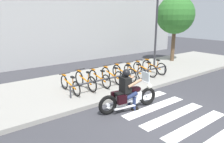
{
  "coord_description": "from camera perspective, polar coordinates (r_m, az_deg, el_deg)",
  "views": [
    {
      "loc": [
        -4.77,
        -3.66,
        3.08
      ],
      "look_at": [
        0.37,
        3.14,
        0.83
      ],
      "focal_mm": 33.02,
      "sensor_mm": 36.0,
      "label": 1
    }
  ],
  "objects": [
    {
      "name": "ground_plane",
      "position": [
        6.75,
        14.04,
        -12.85
      ],
      "size": [
        48.0,
        48.0,
        0.0
      ],
      "primitive_type": "plane",
      "color": "#38383D"
    },
    {
      "name": "sidewalk",
      "position": [
        9.72,
        -5.74,
        -3.31
      ],
      "size": [
        24.0,
        4.4,
        0.15
      ],
      "primitive_type": "cube",
      "color": "gray",
      "rests_on": "ground"
    },
    {
      "name": "crosswalk_stripe_0",
      "position": [
        6.44,
        28.57,
        -15.73
      ],
      "size": [
        2.8,
        0.4,
        0.01
      ],
      "primitive_type": "cube",
      "color": "white",
      "rests_on": "ground"
    },
    {
      "name": "crosswalk_stripe_1",
      "position": [
        6.74,
        22.27,
        -13.59
      ],
      "size": [
        2.8,
        0.4,
        0.01
      ],
      "primitive_type": "cube",
      "color": "white",
      "rests_on": "ground"
    },
    {
      "name": "crosswalk_stripe_2",
      "position": [
        7.12,
        16.68,
        -11.51
      ],
      "size": [
        2.8,
        0.4,
        0.01
      ],
      "primitive_type": "cube",
      "color": "white",
      "rests_on": "ground"
    },
    {
      "name": "crosswalk_stripe_3",
      "position": [
        7.56,
        11.76,
        -9.57
      ],
      "size": [
        2.8,
        0.4,
        0.01
      ],
      "primitive_type": "cube",
      "color": "white",
      "rests_on": "ground"
    },
    {
      "name": "crosswalk_stripe_4",
      "position": [
        8.06,
        7.47,
        -7.81
      ],
      "size": [
        2.8,
        0.4,
        0.01
      ],
      "primitive_type": "cube",
      "color": "white",
      "rests_on": "ground"
    },
    {
      "name": "motorcycle",
      "position": [
        7.08,
        4.77,
        -6.97
      ],
      "size": [
        2.26,
        0.77,
        1.25
      ],
      "color": "black",
      "rests_on": "ground"
    },
    {
      "name": "rider",
      "position": [
        6.91,
        4.28,
        -4.23
      ],
      "size": [
        0.68,
        0.6,
        1.45
      ],
      "color": "black",
      "rests_on": "ground"
    },
    {
      "name": "bicycle_0",
      "position": [
        8.39,
        -11.58,
        -3.57
      ],
      "size": [
        0.48,
        1.63,
        0.73
      ],
      "color": "black",
      "rests_on": "sidewalk"
    },
    {
      "name": "bicycle_1",
      "position": [
        8.68,
        -7.41,
        -2.55
      ],
      "size": [
        0.48,
        1.68,
        0.8
      ],
      "color": "black",
      "rests_on": "sidewalk"
    },
    {
      "name": "bicycle_2",
      "position": [
        9.04,
        -3.54,
        -1.88
      ],
      "size": [
        0.48,
        1.62,
        0.75
      ],
      "color": "black",
      "rests_on": "sidewalk"
    },
    {
      "name": "bicycle_3",
      "position": [
        9.42,
        0.02,
        -1.08
      ],
      "size": [
        0.48,
        1.63,
        0.78
      ],
      "color": "black",
      "rests_on": "sidewalk"
    },
    {
      "name": "bicycle_4",
      "position": [
        9.85,
        3.29,
        -0.37
      ],
      "size": [
        0.48,
        1.71,
        0.8
      ],
      "color": "black",
      "rests_on": "sidewalk"
    },
    {
      "name": "bicycle_5",
      "position": [
        10.31,
        6.27,
        0.14
      ],
      "size": [
        0.48,
        1.57,
        0.74
      ],
      "color": "black",
      "rests_on": "sidewalk"
    },
    {
      "name": "bicycle_6",
      "position": [
        10.79,
        9.0,
        0.75
      ],
      "size": [
        0.48,
        1.65,
        0.76
      ],
      "color": "black",
      "rests_on": "sidewalk"
    },
    {
      "name": "bicycle_7",
      "position": [
        11.29,
        11.49,
        1.3
      ],
      "size": [
        0.48,
        1.66,
        0.78
      ],
      "color": "black",
      "rests_on": "sidewalk"
    },
    {
      "name": "bike_rack",
      "position": [
        9.2,
        3.85,
        -1.05
      ],
      "size": [
        5.52,
        0.07,
        0.49
      ],
      "color": "#333338",
      "rests_on": "sidewalk"
    },
    {
      "name": "street_lamp",
      "position": [
        12.67,
        12.22,
        13.32
      ],
      "size": [
        0.28,
        0.28,
        4.72
      ],
      "color": "#2D2D33",
      "rests_on": "ground"
    },
    {
      "name": "tree_near_rack",
      "position": [
        14.7,
        17.12,
        14.68
      ],
      "size": [
        2.48,
        2.48,
        4.48
      ],
      "color": "brown",
      "rests_on": "ground"
    }
  ]
}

